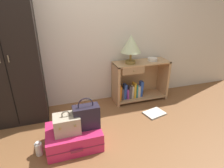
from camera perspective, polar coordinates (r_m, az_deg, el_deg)
ground_plane at (r=2.38m, az=0.27°, el=-21.21°), size 9.00×9.00×0.00m
back_wall at (r=3.17m, az=-8.51°, el=16.60°), size 6.40×0.10×2.60m
wardrobe at (r=2.94m, az=-29.01°, el=7.81°), size 0.82×0.47×2.05m
bookshelf at (r=3.45m, az=7.75°, el=0.76°), size 0.98×0.38×0.72m
table_lamp at (r=3.13m, az=5.76°, el=11.71°), size 0.33×0.33×0.47m
bowl at (r=3.41m, az=12.10°, el=7.26°), size 0.17×0.17×0.05m
suitcase_large at (r=2.51m, az=-11.40°, el=-15.28°), size 0.67×0.51×0.25m
train_case at (r=2.34m, az=-13.43°, el=-11.59°), size 0.30×0.24×0.29m
handbag at (r=2.34m, az=-7.72°, el=-9.73°), size 0.31×0.15×0.41m
bottle at (r=2.52m, az=-21.17°, el=-17.72°), size 0.08×0.08×0.18m
open_book_on_floor at (r=3.19m, az=12.66°, el=-8.56°), size 0.39×0.33×0.02m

